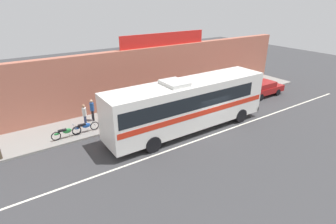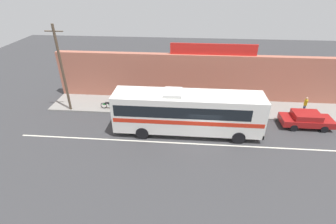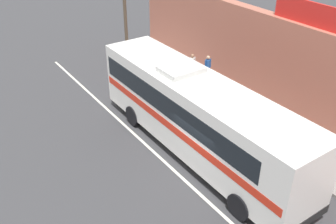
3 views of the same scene
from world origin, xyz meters
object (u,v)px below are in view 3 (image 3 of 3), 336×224
Objects in this scene: intercity_bus at (196,112)px; pedestrian_far_left at (192,65)px; pedestrian_by_curb at (208,66)px; motorcycle_green at (176,75)px; motorcycle_black at (196,87)px; motorcycle_orange at (162,68)px.

intercity_bus reaches higher than pedestrian_far_left.
intercity_bus is 7.17m from pedestrian_by_curb.
pedestrian_by_curb is (1.10, 1.59, 0.54)m from motorcycle_green.
intercity_bus is 6.41× the size of motorcycle_green.
motorcycle_green is 1.13× the size of pedestrian_by_curb.
pedestrian_far_left is (-5.85, 4.35, -0.97)m from intercity_bus.
motorcycle_black is 1.12× the size of pedestrian_far_left.
intercity_bus is 8.32m from motorcycle_orange.
motorcycle_black is at bearing 2.17° from motorcycle_orange.
intercity_bus is 6.17× the size of motorcycle_orange.
intercity_bus is at bearing -39.19° from motorcycle_black.
pedestrian_far_left is (-0.76, -0.61, -0.01)m from pedestrian_by_curb.
motorcycle_orange is 1.17× the size of pedestrian_by_curb.
motorcycle_orange is 1.32m from motorcycle_green.
pedestrian_by_curb is at bearing 55.18° from motorcycle_green.
motorcycle_black is 0.99× the size of motorcycle_green.
pedestrian_by_curb is 0.98m from pedestrian_far_left.
motorcycle_orange is 3.00m from pedestrian_by_curb.
pedestrian_by_curb is 1.01× the size of pedestrian_far_left.
pedestrian_by_curb reaches higher than motorcycle_green.
motorcycle_green is at bearing -124.82° from pedestrian_by_curb.
motorcycle_green is 2.01m from pedestrian_by_curb.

